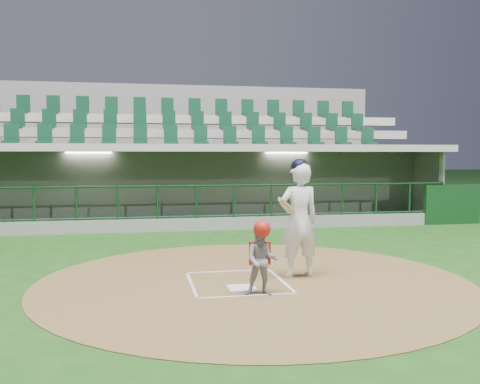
% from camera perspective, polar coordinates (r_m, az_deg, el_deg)
% --- Properties ---
extents(ground, '(120.00, 120.00, 0.00)m').
position_cam_1_polar(ground, '(9.19, -0.65, -9.29)').
color(ground, '#174212').
rests_on(ground, ground).
extents(dirt_circle, '(7.20, 7.20, 0.01)m').
position_cam_1_polar(dirt_circle, '(9.05, 1.47, -9.45)').
color(dirt_circle, brown).
rests_on(dirt_circle, ground).
extents(home_plate, '(0.43, 0.43, 0.02)m').
position_cam_1_polar(home_plate, '(8.51, 0.19, -10.21)').
color(home_plate, white).
rests_on(home_plate, dirt_circle).
extents(batter_box_chalk, '(1.55, 1.80, 0.01)m').
position_cam_1_polar(batter_box_chalk, '(8.90, -0.31, -9.62)').
color(batter_box_chalk, silver).
rests_on(batter_box_chalk, ground).
extents(dugout_structure, '(16.40, 3.70, 3.00)m').
position_cam_1_polar(dugout_structure, '(16.73, -5.35, 0.04)').
color(dugout_structure, slate).
rests_on(dugout_structure, ground).
extents(seating_deck, '(17.00, 6.72, 5.15)m').
position_cam_1_polar(seating_deck, '(19.78, -6.21, 1.99)').
color(seating_deck, slate).
rests_on(seating_deck, ground).
extents(batter, '(0.92, 0.92, 2.03)m').
position_cam_1_polar(batter, '(9.21, 6.28, -2.83)').
color(batter, white).
rests_on(batter, dirt_circle).
extents(catcher, '(0.58, 0.49, 1.13)m').
position_cam_1_polar(catcher, '(8.04, 2.35, -7.03)').
color(catcher, gray).
rests_on(catcher, dirt_circle).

